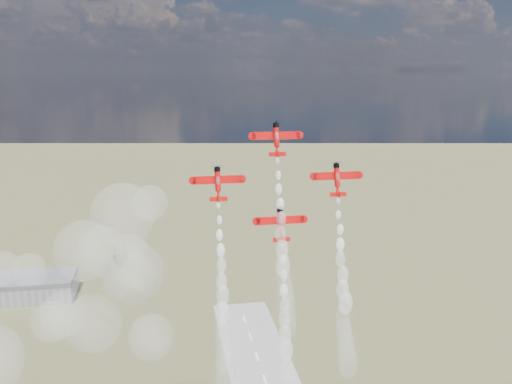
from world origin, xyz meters
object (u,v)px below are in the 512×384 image
at_px(plane_lead, 276,139).
at_px(plane_right, 337,179).
at_px(hangar, 31,287).
at_px(plane_slot, 281,224).
at_px(plane_left, 218,183).

bearing_deg(plane_lead, plane_right, -10.88).
xyz_separation_m(hangar, plane_right, (125.52, -181.90, 96.84)).
xyz_separation_m(hangar, plane_lead, (109.53, -178.82, 107.61)).
xyz_separation_m(plane_right, plane_slot, (-15.99, -3.07, -10.76)).
bearing_deg(plane_lead, plane_slot, -90.00).
distance_m(hangar, plane_lead, 235.70).
relative_size(plane_lead, plane_slot, 1.00).
bearing_deg(plane_right, hangar, 124.61).
bearing_deg(hangar, plane_lead, -58.51).
xyz_separation_m(plane_left, plane_slot, (15.99, -3.07, -10.76)).
distance_m(plane_lead, plane_slot, 22.39).
height_order(plane_left, plane_right, same).
relative_size(plane_left, plane_slot, 1.00).
height_order(plane_left, plane_slot, plane_left).
bearing_deg(plane_right, plane_lead, 169.12).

